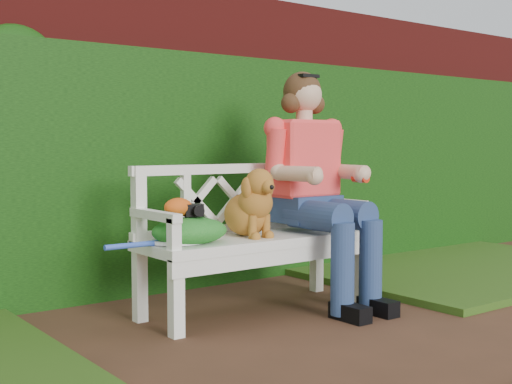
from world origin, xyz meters
TOP-DOWN VIEW (x-y plane):
  - ground at (0.00, 0.00)m, footprint 60.00×60.00m
  - brick_wall at (0.00, 1.90)m, footprint 10.00×0.30m
  - ivy_hedge at (0.00, 1.68)m, footprint 10.00×0.18m
  - grass_right at (2.40, 0.90)m, footprint 2.60×2.00m
  - garden_bench at (0.20, 0.79)m, footprint 1.61×0.68m
  - seated_woman at (0.63, 0.77)m, footprint 0.87×1.02m
  - dog at (0.14, 0.77)m, footprint 0.31×0.40m
  - tennis_racket at (-0.39, 0.77)m, footprint 0.73×0.49m
  - green_bag at (-0.32, 0.73)m, footprint 0.56×0.50m
  - camera_item at (-0.29, 0.74)m, footprint 0.12×0.11m
  - baseball_glove at (-0.37, 0.77)m, footprint 0.18×0.14m

SIDE VIEW (x-z plane):
  - ground at x=0.00m, z-range 0.00..0.00m
  - grass_right at x=2.40m, z-range 0.00..0.05m
  - garden_bench at x=0.20m, z-range 0.00..0.48m
  - tennis_racket at x=-0.39m, z-range 0.48..0.51m
  - green_bag at x=-0.32m, z-range 0.48..0.63m
  - camera_item at x=-0.29m, z-range 0.63..0.71m
  - baseball_glove at x=-0.37m, z-range 0.63..0.74m
  - dog at x=0.14m, z-range 0.48..0.91m
  - seated_woman at x=0.63m, z-range 0.00..1.56m
  - ivy_hedge at x=0.00m, z-range 0.00..1.70m
  - brick_wall at x=0.00m, z-range 0.00..2.20m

